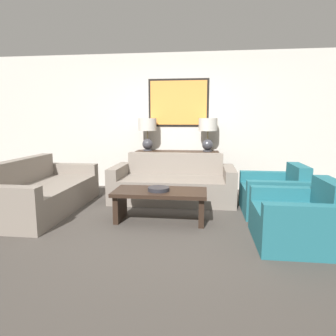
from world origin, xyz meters
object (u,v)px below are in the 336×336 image
console_table (177,171)px  couch_by_side (42,193)px  couch_by_back_wall (173,185)px  coffee_table (160,198)px  decorative_bowl (159,189)px  table_lamp_left (147,130)px  armchair_near_back_wall (275,196)px  table_lamp_right (208,130)px  armchair_near_camera (298,221)px

console_table → couch_by_side: bearing=-140.5°
couch_by_back_wall → coffee_table: (-0.06, -1.11, 0.05)m
decorative_bowl → table_lamp_left: bearing=105.1°
couch_by_back_wall → coffee_table: couch_by_back_wall is taller
console_table → decorative_bowl: size_ratio=5.46×
couch_by_back_wall → armchair_near_back_wall: 1.66m
table_lamp_right → decorative_bowl: (-0.65, -1.86, -0.73)m
armchair_near_back_wall → table_lamp_right: bearing=128.0°
coffee_table → armchair_near_camera: bearing=-19.1°
table_lamp_left → armchair_near_back_wall: 2.66m
console_table → table_lamp_left: size_ratio=2.54×
table_lamp_right → coffee_table: (-0.64, -1.83, -0.87)m
table_lamp_right → couch_by_side: bearing=-147.6°
table_lamp_left → couch_by_side: table_lamp_left is taller
table_lamp_right → coffee_table: table_lamp_right is taller
couch_by_side → armchair_near_back_wall: bearing=5.1°
coffee_table → decorative_bowl: decorative_bowl is taller
armchair_near_camera → decorative_bowl: bearing=162.1°
coffee_table → armchair_near_camera: size_ratio=1.35×
couch_by_back_wall → couch_by_side: (-1.91, -0.86, 0.00)m
coffee_table → armchair_near_camera: armchair_near_camera is taller
decorative_bowl → armchair_near_back_wall: size_ratio=0.31×
console_table → armchair_near_camera: console_table is taller
table_lamp_right → armchair_near_camera: bearing=-67.5°
decorative_bowl → armchair_near_camera: size_ratio=0.31×
armchair_near_back_wall → couch_by_side: bearing=-174.9°
coffee_table → armchair_near_back_wall: 1.72m
table_lamp_left → table_lamp_right: same height
table_lamp_left → table_lamp_right: 1.16m
console_table → couch_by_back_wall: (0.00, -0.72, -0.12)m
coffee_table → decorative_bowl: 0.14m
table_lamp_right → decorative_bowl: table_lamp_right is taller
table_lamp_right → coffee_table: bearing=-109.2°
couch_by_side → decorative_bowl: size_ratio=7.11×
console_table → armchair_near_back_wall: bearing=-38.9°
table_lamp_left → armchair_near_back_wall: size_ratio=0.67×
console_table → couch_by_side: couch_by_side is taller
table_lamp_left → couch_by_side: 2.26m
table_lamp_right → console_table: bearing=180.0°
console_table → coffee_table: size_ratio=1.27×
armchair_near_back_wall → armchair_near_camera: 1.13m
couch_by_back_wall → decorative_bowl: bearing=-93.7°
console_table → coffee_table: console_table is taller
table_lamp_right → coffee_table: size_ratio=0.50×
coffee_table → armchair_near_camera: (1.63, -0.56, -0.06)m
couch_by_side → couch_by_back_wall: bearing=24.2°
coffee_table → armchair_near_back_wall: bearing=19.1°
table_lamp_left → armchair_near_camera: (2.15, -2.40, -0.92)m
armchair_near_back_wall → couch_by_back_wall: bearing=160.7°
table_lamp_left → couch_by_back_wall: table_lamp_left is taller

